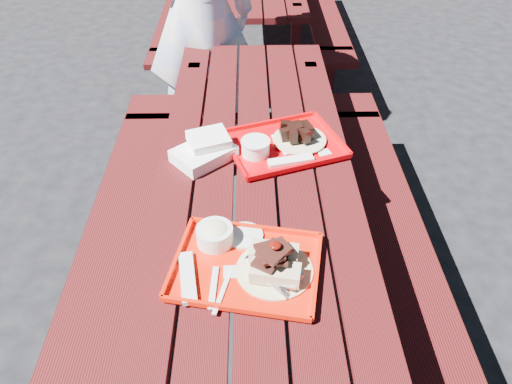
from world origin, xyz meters
The scene contains 6 objects.
ground centered at (0.00, 0.00, 0.00)m, with size 60.00×60.00×0.00m, color black.
picnic_table_near centered at (0.00, 0.00, 0.56)m, with size 1.41×2.40×0.75m.
near_tray centered at (-0.03, -0.41, 0.78)m, with size 0.48×0.41×0.14m.
far_tray centered at (0.11, 0.20, 0.77)m, with size 0.52×0.46×0.07m.
white_cloth centered at (-0.19, 0.14, 0.79)m, with size 0.27×0.26×0.09m.
person centered at (-0.29, 1.33, 0.88)m, with size 0.64×0.42×1.76m, color #BCD3FE.
Camera 1 is at (-0.02, -1.43, 1.88)m, focal length 35.00 mm.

